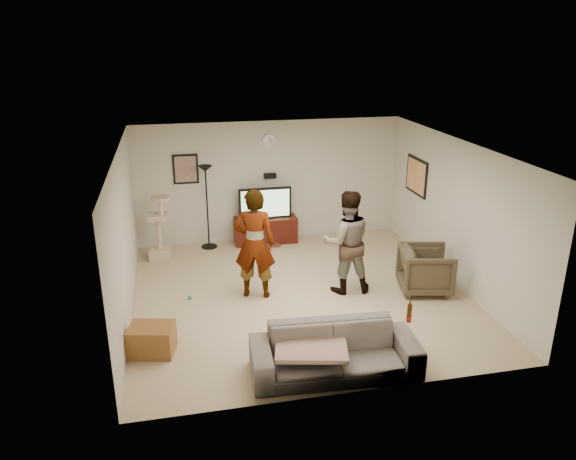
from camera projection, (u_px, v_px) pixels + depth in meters
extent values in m
cube|color=#C3B693|center=(300.00, 294.00, 9.26)|extent=(5.50, 5.50, 0.02)
cube|color=silver|center=(301.00, 147.00, 8.40)|extent=(5.50, 5.50, 0.02)
cube|color=silver|center=(270.00, 181.00, 11.35)|extent=(5.50, 0.04, 2.50)
cube|color=silver|center=(355.00, 302.00, 6.30)|extent=(5.50, 0.04, 2.50)
cube|color=silver|center=(124.00, 237.00, 8.28)|extent=(0.04, 5.50, 2.50)
cube|color=silver|center=(456.00, 213.00, 9.37)|extent=(0.04, 5.50, 2.50)
cylinder|color=white|center=(269.00, 141.00, 11.04)|extent=(0.26, 0.04, 0.26)
cube|color=black|center=(270.00, 176.00, 11.25)|extent=(0.25, 0.10, 0.10)
cube|color=#866C61|center=(186.00, 169.00, 10.88)|extent=(0.42, 0.03, 0.52)
cube|color=#E49860|center=(416.00, 176.00, 10.75)|extent=(0.03, 0.78, 0.62)
cube|color=#360F09|center=(265.00, 230.00, 11.43)|extent=(1.30, 0.45, 0.54)
cube|color=silver|center=(270.00, 247.00, 11.16)|extent=(0.40, 0.30, 0.07)
cube|color=black|center=(265.00, 203.00, 11.23)|extent=(1.08, 0.08, 0.64)
cube|color=#36FD48|center=(265.00, 204.00, 11.19)|extent=(1.00, 0.01, 0.56)
cylinder|color=black|center=(207.00, 208.00, 10.97)|extent=(0.32, 0.32, 1.70)
cube|color=beige|center=(158.00, 228.00, 10.49)|extent=(0.44, 0.44, 1.27)
imported|color=#A2A4AD|center=(255.00, 244.00, 8.89)|extent=(0.77, 0.61, 1.86)
imported|color=navy|center=(347.00, 242.00, 9.09)|extent=(0.90, 0.73, 1.77)
imported|color=#68605D|center=(335.00, 351.00, 7.02)|extent=(2.21, 0.98, 0.63)
cube|color=#CDA48F|center=(311.00, 347.00, 6.92)|extent=(1.03, 0.88, 0.06)
cylinder|color=#3A2105|center=(409.00, 313.00, 7.06)|extent=(0.06, 0.06, 0.25)
imported|color=#423B2A|center=(426.00, 270.00, 9.25)|extent=(1.00, 0.99, 0.77)
cube|color=brown|center=(152.00, 340.00, 7.50)|extent=(0.69, 0.58, 0.40)
sphere|color=teal|center=(190.00, 298.00, 9.05)|extent=(0.07, 0.07, 0.07)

